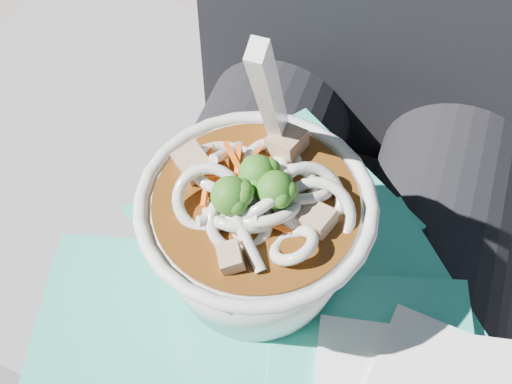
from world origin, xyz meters
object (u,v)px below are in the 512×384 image
(person_body, at_px, (332,233))
(udon_bowl, at_px, (257,228))
(lap, at_px, (299,342))
(plastic_bag, at_px, (268,336))
(stone_ledge, at_px, (322,337))

(person_body, distance_m, udon_bowl, 0.15)
(lap, bearing_deg, udon_bowl, 174.38)
(plastic_bag, xyz_separation_m, udon_bowl, (-0.02, 0.04, 0.06))
(lap, relative_size, plastic_bag, 1.21)
(lap, relative_size, udon_bowl, 2.38)
(lap, height_order, udon_bowl, udon_bowl)
(person_body, height_order, udon_bowl, person_body)
(udon_bowl, bearing_deg, lap, -5.62)
(plastic_bag, bearing_deg, person_body, 83.48)
(person_body, relative_size, plastic_bag, 2.52)
(stone_ledge, relative_size, person_body, 1.00)
(stone_ledge, xyz_separation_m, udon_bowl, (-0.04, -0.15, 0.44))
(lap, distance_m, person_body, 0.10)
(person_body, bearing_deg, plastic_bag, -96.52)
(person_body, bearing_deg, stone_ledge, 90.00)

